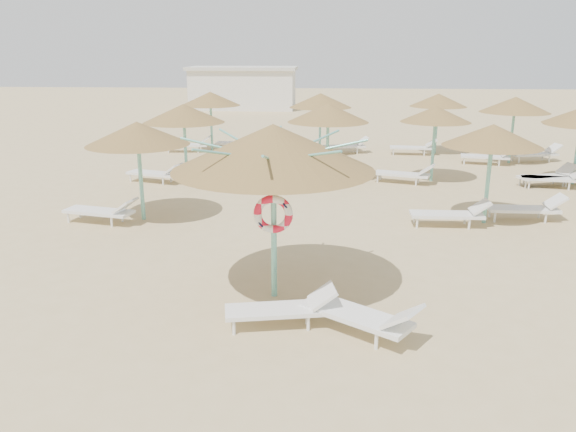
{
  "coord_description": "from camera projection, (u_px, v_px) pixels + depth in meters",
  "views": [
    {
      "loc": [
        0.62,
        -9.9,
        4.53
      ],
      "look_at": [
        -0.13,
        0.95,
        1.3
      ],
      "focal_mm": 35.0,
      "sensor_mm": 36.0,
      "label": 1
    }
  ],
  "objects": [
    {
      "name": "palapa_field",
      "position": [
        394.0,
        115.0,
        19.84
      ],
      "size": [
        18.35,
        13.75,
        2.72
      ],
      "color": "#6EBEAE",
      "rests_on": "ground"
    },
    {
      "name": "lounger_main_a",
      "position": [
        284.0,
        308.0,
        9.51
      ],
      "size": [
        1.95,
        0.9,
        0.68
      ],
      "rotation": [
        0.0,
        0.0,
        0.19
      ],
      "color": "white",
      "rests_on": "ground"
    },
    {
      "name": "ground",
      "position": [
        291.0,
        295.0,
        10.8
      ],
      "size": [
        120.0,
        120.0,
        0.0
      ],
      "primitive_type": "plane",
      "color": "tan",
      "rests_on": "ground"
    },
    {
      "name": "service_hut",
      "position": [
        243.0,
        88.0,
        44.19
      ],
      "size": [
        8.4,
        4.4,
        3.25
      ],
      "color": "silver",
      "rests_on": "ground"
    },
    {
      "name": "lounger_main_b",
      "position": [
        363.0,
        315.0,
        9.18
      ],
      "size": [
        2.04,
        1.68,
        0.75
      ],
      "rotation": [
        0.0,
        0.0,
        -0.61
      ],
      "color": "white",
      "rests_on": "ground"
    },
    {
      "name": "main_palapa",
      "position": [
        273.0,
        148.0,
        9.95
      ],
      "size": [
        3.66,
        3.66,
        3.28
      ],
      "color": "#6EBEAE",
      "rests_on": "ground"
    }
  ]
}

